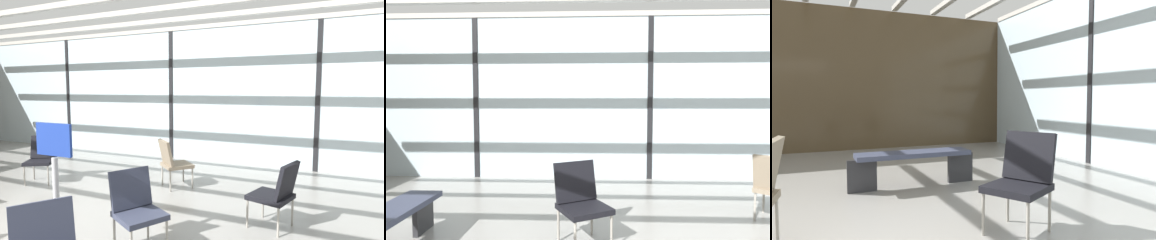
% 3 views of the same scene
% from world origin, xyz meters
% --- Properties ---
extents(glass_curtain_wall, '(14.00, 0.08, 3.22)m').
position_xyz_m(glass_curtain_wall, '(0.00, 5.20, 1.61)').
color(glass_curtain_wall, silver).
rests_on(glass_curtain_wall, ground).
extents(window_mullion_0, '(0.10, 0.12, 3.22)m').
position_xyz_m(window_mullion_0, '(-3.50, 5.20, 1.61)').
color(window_mullion_0, black).
rests_on(window_mullion_0, ground).
extents(window_mullion_1, '(0.10, 0.12, 3.22)m').
position_xyz_m(window_mullion_1, '(0.00, 5.20, 1.61)').
color(window_mullion_1, black).
rests_on(window_mullion_1, ground).
extents(parked_airplane, '(12.51, 4.47, 4.47)m').
position_xyz_m(parked_airplane, '(-0.64, 10.81, 2.24)').
color(parked_airplane, silver).
rests_on(parked_airplane, ground).
extents(lounge_chair_5, '(0.67, 0.69, 0.87)m').
position_xyz_m(lounge_chair_5, '(-1.28, 2.25, 0.49)').
color(lounge_chair_5, black).
rests_on(lounge_chair_5, ground).
extents(waiting_bench, '(0.40, 1.70, 0.47)m').
position_xyz_m(waiting_bench, '(-3.15, 1.79, 0.36)').
color(waiting_bench, '#33384C').
rests_on(waiting_bench, ground).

